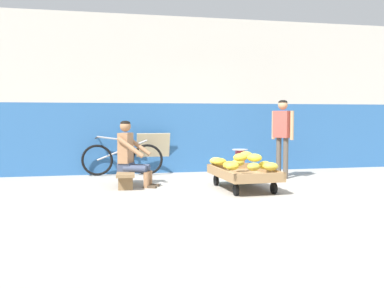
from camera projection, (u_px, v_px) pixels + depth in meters
name	position (u px, v px, depth m)	size (l,w,h in m)	color
ground_plane	(249.00, 199.00, 6.39)	(80.00, 80.00, 0.00)	#A39E93
back_wall	(199.00, 96.00, 9.54)	(16.00, 0.30, 3.33)	#2D609E
banana_cart	(243.00, 175.00, 7.22)	(0.90, 1.47, 0.36)	#99754C
banana_pile	(242.00, 162.00, 7.17)	(0.87, 1.21, 0.26)	gold
low_bench	(126.00, 175.00, 7.55)	(0.38, 1.12, 0.27)	olive
vendor_seated	(130.00, 154.00, 7.50)	(0.74, 0.62, 1.14)	#9E704C
plastic_crate	(240.00, 172.00, 8.26)	(0.36, 0.28, 0.30)	#19847F
weighing_scale	(240.00, 157.00, 8.24)	(0.30, 0.30, 0.29)	#28282D
bicycle_near_left	(122.00, 158.00, 8.93)	(1.66, 0.48, 0.86)	black
sign_board	(153.00, 153.00, 9.25)	(0.70, 0.30, 0.86)	#C6B289
customer_adult	(283.00, 130.00, 8.48)	(0.34, 0.42, 1.53)	brown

